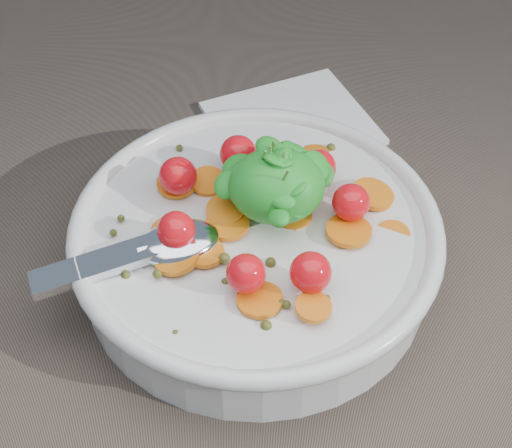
{
  "coord_description": "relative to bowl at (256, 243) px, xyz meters",
  "views": [
    {
      "loc": [
        -0.0,
        -0.44,
        0.52
      ],
      "look_at": [
        0.01,
        -0.0,
        0.06
      ],
      "focal_mm": 55.0,
      "sensor_mm": 36.0,
      "label": 1
    }
  ],
  "objects": [
    {
      "name": "bowl",
      "position": [
        0.0,
        0.0,
        0.0
      ],
      "size": [
        0.33,
        0.31,
        0.13
      ],
      "color": "silver",
      "rests_on": "ground"
    },
    {
      "name": "ground",
      "position": [
        -0.01,
        0.0,
        -0.04
      ],
      "size": [
        6.0,
        6.0,
        0.0
      ],
      "primitive_type": "plane",
      "color": "#6A5A4C",
      "rests_on": "ground"
    },
    {
      "name": "napkin",
      "position": [
        0.04,
        0.2,
        -0.03
      ],
      "size": [
        0.19,
        0.18,
        0.01
      ],
      "primitive_type": "cube",
      "rotation": [
        0.0,
        0.0,
        0.38
      ],
      "color": "white",
      "rests_on": "ground"
    }
  ]
}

